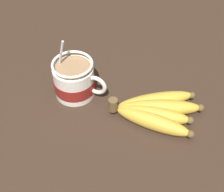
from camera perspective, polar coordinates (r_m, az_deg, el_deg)
name	(u,v)px	position (r cm, az deg, el deg)	size (l,w,h in cm)	color
table	(116,99)	(72.19, 0.68, -0.47)	(118.58, 118.58, 2.65)	#332319
coffee_mug	(75,80)	(69.43, -6.86, 2.87)	(12.71, 9.15, 14.06)	white
banana_bunch	(155,111)	(66.19, 7.95, -2.69)	(19.02, 13.84, 4.26)	brown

